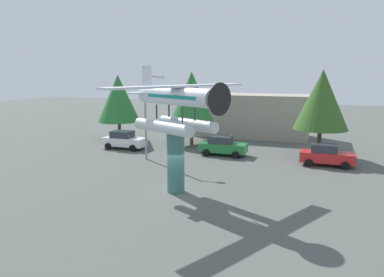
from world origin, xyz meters
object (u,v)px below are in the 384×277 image
object	(u,v)px
floatplane_monument	(177,104)
car_near_white	(124,140)
storefront_building	(252,115)
car_mid_green	(223,146)
display_pedestal	(176,162)
tree_west	(118,98)
tree_east	(192,98)
car_far_red	(326,155)
streetlight_primary	(148,111)
tree_center_back	(322,100)

from	to	relation	value
floatplane_monument	car_near_white	size ratio (longest dim) A/B	2.33
storefront_building	car_mid_green	bearing A→B (deg)	-92.99
display_pedestal	car_near_white	world-z (taller)	display_pedestal
tree_west	tree_east	size ratio (longest dim) A/B	0.96
floatplane_monument	car_far_red	xyz separation A→B (m)	(8.80, 10.31, -4.68)
car_far_red	streetlight_primary	size ratio (longest dim) A/B	0.58
floatplane_monument	tree_center_back	xyz separation A→B (m)	(8.15, 13.37, -0.47)
tree_west	tree_east	world-z (taller)	tree_east
car_near_white	tree_center_back	world-z (taller)	tree_center_back
streetlight_primary	tree_west	bearing A→B (deg)	133.96
car_mid_green	tree_center_back	world-z (taller)	tree_center_back
car_near_white	car_far_red	world-z (taller)	same
display_pedestal	car_mid_green	world-z (taller)	display_pedestal
floatplane_monument	car_far_red	world-z (taller)	floatplane_monument
car_near_white	storefront_building	bearing A→B (deg)	47.61
display_pedestal	car_mid_green	xyz separation A→B (m)	(0.04, 11.06, -1.07)
car_near_white	streetlight_primary	distance (m)	6.33
tree_center_back	car_mid_green	bearing A→B (deg)	-164.69
tree_west	car_mid_green	bearing A→B (deg)	-17.06
car_near_white	storefront_building	world-z (taller)	storefront_building
floatplane_monument	storefront_building	bearing A→B (deg)	115.37
car_near_white	tree_center_back	distance (m)	18.80
storefront_building	tree_west	bearing A→B (deg)	-153.21
streetlight_primary	floatplane_monument	bearing A→B (deg)	-52.34
car_mid_green	tree_west	xyz separation A→B (m)	(-13.12, 4.03, 3.71)
streetlight_primary	storefront_building	bearing A→B (deg)	67.21
display_pedestal	tree_center_back	size ratio (longest dim) A/B	0.50
car_far_red	tree_center_back	xyz separation A→B (m)	(-0.65, 3.06, 4.22)
floatplane_monument	tree_west	size ratio (longest dim) A/B	1.36
car_mid_green	storefront_building	size ratio (longest dim) A/B	0.33
streetlight_primary	car_near_white	bearing A→B (deg)	142.85
display_pedestal	floatplane_monument	world-z (taller)	floatplane_monument
car_near_white	tree_west	size ratio (longest dim) A/B	0.58
display_pedestal	car_mid_green	size ratio (longest dim) A/B	0.93
car_mid_green	storefront_building	distance (m)	11.07
display_pedestal	floatplane_monument	size ratio (longest dim) A/B	0.40
streetlight_primary	tree_center_back	size ratio (longest dim) A/B	0.93
car_mid_green	car_far_red	size ratio (longest dim) A/B	1.00
tree_west	tree_center_back	size ratio (longest dim) A/B	0.93
car_mid_green	tree_west	world-z (taller)	tree_west
floatplane_monument	tree_east	world-z (taller)	floatplane_monument
display_pedestal	tree_east	xyz separation A→B (m)	(-4.26, 14.65, 2.92)
car_near_white	storefront_building	size ratio (longest dim) A/B	0.33
car_mid_green	tree_center_back	xyz separation A→B (m)	(8.22, 2.25, 4.22)
car_far_red	tree_center_back	bearing A→B (deg)	102.02
car_far_red	tree_east	bearing A→B (deg)	161.54
tree_west	tree_center_back	world-z (taller)	tree_center_back
display_pedestal	storefront_building	distance (m)	22.01
display_pedestal	storefront_building	world-z (taller)	storefront_building
car_near_white	tree_east	distance (m)	7.99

